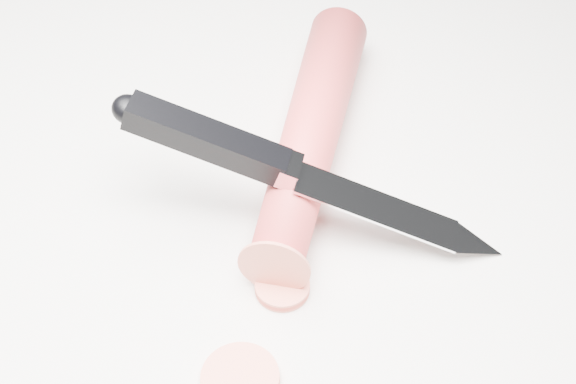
{
  "coord_description": "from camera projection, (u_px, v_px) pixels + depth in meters",
  "views": [
    {
      "loc": [
        -0.01,
        -0.29,
        0.37
      ],
      "look_at": [
        0.02,
        0.05,
        0.02
      ],
      "focal_mm": 50.0,
      "sensor_mm": 36.0,
      "label": 1
    }
  ],
  "objects": [
    {
      "name": "carrot_slice_1",
      "position": [
        282.0,
        287.0,
        0.46
      ],
      "size": [
        0.03,
        0.03,
        0.01
      ],
      "primitive_type": "cylinder",
      "color": "#EA6E56",
      "rests_on": "ground"
    },
    {
      "name": "kitchen_knife",
      "position": [
        312.0,
        175.0,
        0.47
      ],
      "size": [
        0.24,
        0.09,
        0.08
      ],
      "primitive_type": null,
      "color": "silver",
      "rests_on": "ground"
    },
    {
      "name": "ground",
      "position": [
        258.0,
        273.0,
        0.47
      ],
      "size": [
        2.4,
        2.4,
        0.0
      ],
      "primitive_type": "plane",
      "color": "silver",
      "rests_on": "ground"
    },
    {
      "name": "carrot_slice_3",
      "position": [
        240.0,
        378.0,
        0.42
      ],
      "size": [
        0.04,
        0.04,
        0.01
      ],
      "primitive_type": "cylinder",
      "color": "#EA6E56",
      "rests_on": "ground"
    },
    {
      "name": "carrot",
      "position": [
        311.0,
        132.0,
        0.52
      ],
      "size": [
        0.1,
        0.23,
        0.04
      ],
      "primitive_type": "cylinder",
      "rotation": [
        1.57,
        0.0,
        -0.29
      ],
      "color": "red",
      "rests_on": "ground"
    }
  ]
}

